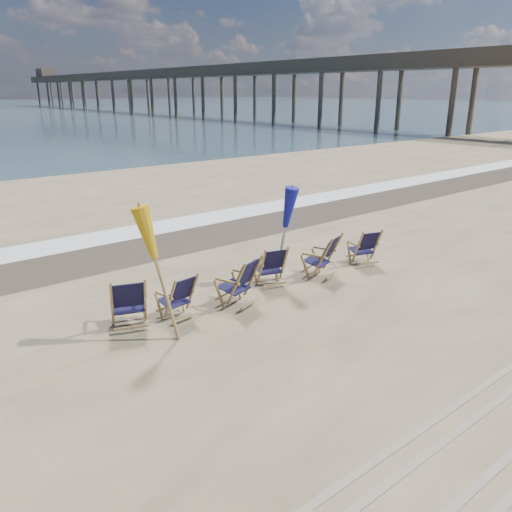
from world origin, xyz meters
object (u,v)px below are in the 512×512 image
at_px(beach_chair_3, 284,265).
at_px(fishing_pier, 166,86).
at_px(beach_chair_0, 145,302).
at_px(umbrella_blue, 284,211).
at_px(umbrella_yellow, 159,238).
at_px(beach_chair_4, 333,253).
at_px(beach_chair_2, 253,278).
at_px(beach_chair_5, 376,246).
at_px(beach_chair_1, 192,293).

bearing_deg(beach_chair_3, fishing_pier, -101.68).
bearing_deg(beach_chair_0, umbrella_blue, -156.14).
relative_size(beach_chair_0, umbrella_blue, 0.48).
bearing_deg(umbrella_yellow, umbrella_blue, 13.24).
bearing_deg(beach_chair_4, beach_chair_2, -17.16).
distance_m(beach_chair_2, beach_chair_5, 3.64).
xyz_separation_m(beach_chair_1, beach_chair_5, (4.89, -0.28, 0.01)).
height_order(beach_chair_1, fishing_pier, fishing_pier).
distance_m(beach_chair_3, umbrella_blue, 1.12).
bearing_deg(umbrella_blue, beach_chair_0, -176.29).
relative_size(beach_chair_2, umbrella_yellow, 0.44).
height_order(beach_chair_3, beach_chair_5, same).
distance_m(beach_chair_2, umbrella_blue, 1.67).
height_order(beach_chair_2, fishing_pier, fishing_pier).
xyz_separation_m(beach_chair_2, fishing_pier, (38.12, 71.87, 4.15)).
relative_size(beach_chair_4, umbrella_blue, 0.49).
distance_m(beach_chair_2, beach_chair_3, 1.10).
bearing_deg(beach_chair_2, beach_chair_1, -26.69).
height_order(beach_chair_1, beach_chair_4, beach_chair_4).
distance_m(beach_chair_0, umbrella_yellow, 1.37).
distance_m(beach_chair_4, umbrella_yellow, 4.63).
xyz_separation_m(umbrella_yellow, fishing_pier, (40.22, 72.15, 2.91)).
relative_size(beach_chair_0, beach_chair_1, 1.11).
distance_m(beach_chair_1, umbrella_yellow, 1.62).
height_order(beach_chair_0, beach_chair_2, beach_chair_2).
height_order(beach_chair_4, beach_chair_5, beach_chair_4).
bearing_deg(umbrella_yellow, beach_chair_3, 10.25).
distance_m(umbrella_blue, fishing_pier, 80.42).
height_order(beach_chair_0, beach_chair_5, beach_chair_0).
relative_size(beach_chair_5, umbrella_blue, 0.44).
bearing_deg(beach_chair_1, fishing_pier, -126.54).
height_order(umbrella_yellow, fishing_pier, fishing_pier).
xyz_separation_m(beach_chair_4, umbrella_yellow, (-4.44, -0.38, 1.24)).
bearing_deg(beach_chair_2, beach_chair_4, 164.86).
bearing_deg(beach_chair_0, fishing_pier, -99.20).
bearing_deg(beach_chair_1, beach_chair_3, 174.59).
distance_m(beach_chair_3, beach_chair_5, 2.61).
bearing_deg(beach_chair_0, beach_chair_3, -159.65).
relative_size(beach_chair_1, beach_chair_2, 0.88).
bearing_deg(beach_chair_1, beach_chair_0, -13.13).
bearing_deg(beach_chair_0, beach_chair_4, -162.13).
relative_size(beach_chair_5, umbrella_yellow, 0.40).
relative_size(beach_chair_1, beach_chair_5, 0.97).
xyz_separation_m(beach_chair_4, fishing_pier, (35.78, 71.77, 4.15)).
distance_m(beach_chair_3, beach_chair_4, 1.30).
relative_size(beach_chair_2, beach_chair_3, 1.11).
xyz_separation_m(beach_chair_2, beach_chair_5, (3.64, -0.08, -0.05)).
bearing_deg(beach_chair_2, fishing_pier, -135.62).
relative_size(beach_chair_0, beach_chair_2, 0.97).
bearing_deg(fishing_pier, umbrella_blue, -117.35).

